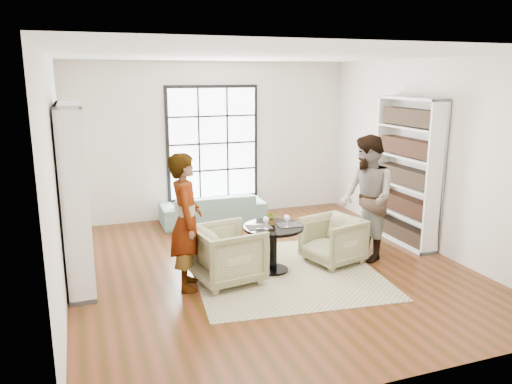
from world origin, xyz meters
name	(u,v)px	position (x,y,z in m)	size (l,w,h in m)	color
ground	(268,267)	(0.00, 0.00, 0.00)	(6.00, 6.00, 0.00)	#5F2B16
room_shell	(255,176)	(0.00, 0.54, 1.26)	(6.00, 6.01, 6.00)	silver
rug	(285,272)	(0.17, -0.28, 0.01)	(2.54, 2.54, 0.01)	tan
pedestal_table	(273,238)	(0.02, -0.17, 0.49)	(0.85, 0.85, 0.68)	black
sofa	(213,208)	(-0.16, 2.45, 0.28)	(1.94, 0.76, 0.57)	gray
armchair_left	(228,254)	(-0.69, -0.29, 0.39)	(0.83, 0.86, 0.78)	tan
armchair_right	(333,240)	(0.98, -0.15, 0.35)	(0.74, 0.77, 0.70)	#BCB686
person_left	(186,222)	(-1.24, -0.29, 0.90)	(0.65, 0.43, 1.79)	gray
person_right	(367,198)	(1.53, -0.15, 0.95)	(0.92, 0.72, 1.89)	gray
placemat_left	(259,227)	(-0.19, -0.16, 0.68)	(0.34, 0.26, 0.01)	#272422
placemat_right	(289,225)	(0.25, -0.21, 0.68)	(0.34, 0.26, 0.01)	#272422
cutlery_left	(259,226)	(-0.19, -0.16, 0.69)	(0.14, 0.22, 0.01)	silver
cutlery_right	(289,224)	(0.25, -0.21, 0.69)	(0.14, 0.22, 0.01)	silver
wine_glass_left	(266,220)	(-0.13, -0.28, 0.81)	(0.08, 0.08, 0.18)	silver
wine_glass_right	(287,218)	(0.17, -0.30, 0.81)	(0.08, 0.08, 0.18)	silver
flower_centerpiece	(272,218)	(0.02, -0.11, 0.78)	(0.18, 0.16, 0.20)	gray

